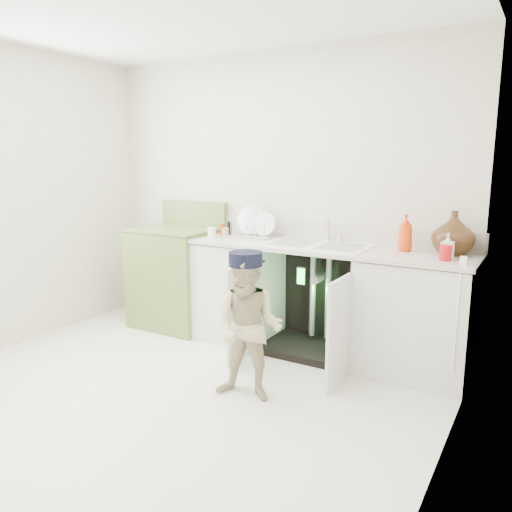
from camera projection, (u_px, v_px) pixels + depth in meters
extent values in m
plane|color=silver|center=(169.00, 393.00, 3.43)|extent=(3.50, 3.50, 0.00)
cube|color=silver|center=(275.00, 196.00, 4.45)|extent=(3.50, 2.50, 0.02)
cube|color=silver|center=(451.00, 231.00, 2.31)|extent=(2.50, 3.00, 0.02)
plane|color=white|center=(155.00, 0.00, 2.95)|extent=(3.50, 3.50, 0.00)
cube|color=silver|center=(234.00, 289.00, 4.48)|extent=(0.80, 0.60, 0.86)
cube|color=silver|center=(415.00, 317.00, 3.68)|extent=(0.80, 0.60, 0.86)
cube|color=black|center=(328.00, 294.00, 4.31)|extent=(0.80, 0.06, 0.86)
cube|color=black|center=(314.00, 348.00, 4.16)|extent=(0.80, 0.60, 0.06)
cylinder|color=gray|center=(313.00, 295.00, 4.20)|extent=(0.05, 0.05, 0.70)
cylinder|color=gray|center=(328.00, 298.00, 4.12)|extent=(0.05, 0.05, 0.70)
cylinder|color=gray|center=(318.00, 278.00, 4.09)|extent=(0.07, 0.18, 0.07)
cube|color=silver|center=(242.00, 314.00, 3.86)|extent=(0.03, 0.40, 0.76)
cube|color=silver|center=(339.00, 332.00, 3.46)|extent=(0.02, 0.40, 0.76)
cube|color=beige|center=(317.00, 247.00, 3.99)|extent=(2.44, 0.64, 0.03)
cube|color=beige|center=(331.00, 232.00, 4.22)|extent=(2.44, 0.02, 0.15)
cube|color=white|center=(317.00, 246.00, 3.99)|extent=(0.85, 0.55, 0.02)
cube|color=gray|center=(294.00, 243.00, 4.09)|extent=(0.34, 0.40, 0.01)
cube|color=gray|center=(341.00, 247.00, 3.89)|extent=(0.34, 0.40, 0.01)
cylinder|color=silver|center=(328.00, 231.00, 4.16)|extent=(0.03, 0.03, 0.17)
cylinder|color=silver|center=(325.00, 223.00, 4.09)|extent=(0.02, 0.14, 0.02)
cylinder|color=silver|center=(340.00, 238.00, 4.11)|extent=(0.04, 0.04, 0.06)
cylinder|color=white|center=(456.00, 321.00, 3.23)|extent=(0.01, 0.01, 0.70)
cube|color=white|center=(463.00, 261.00, 3.23)|extent=(0.04, 0.02, 0.06)
cube|color=silver|center=(253.00, 236.00, 4.42)|extent=(0.43, 0.28, 0.02)
cylinder|color=silver|center=(251.00, 227.00, 4.44)|extent=(0.27, 0.10, 0.26)
cylinder|color=white|center=(264.00, 229.00, 4.35)|extent=(0.21, 0.06, 0.21)
cylinder|color=silver|center=(231.00, 228.00, 4.41)|extent=(0.01, 0.01, 0.12)
cylinder|color=silver|center=(239.00, 228.00, 4.37)|extent=(0.01, 0.01, 0.12)
cylinder|color=silver|center=(247.00, 229.00, 4.33)|extent=(0.01, 0.01, 0.12)
cylinder|color=silver|center=(256.00, 230.00, 4.28)|extent=(0.01, 0.01, 0.12)
cylinder|color=silver|center=(264.00, 231.00, 4.24)|extent=(0.01, 0.01, 0.12)
imported|color=#4D2116|center=(453.00, 233.00, 3.58)|extent=(0.30, 0.30, 0.32)
imported|color=red|center=(406.00, 233.00, 3.71)|extent=(0.11, 0.11, 0.28)
imported|color=white|center=(448.00, 246.00, 3.42)|extent=(0.08, 0.08, 0.18)
cylinder|color=red|center=(446.00, 253.00, 3.38)|extent=(0.08, 0.08, 0.11)
cylinder|color=#B12C0F|center=(223.00, 229.00, 4.53)|extent=(0.05, 0.05, 0.10)
cylinder|color=tan|center=(225.00, 232.00, 4.43)|extent=(0.06, 0.06, 0.08)
cylinder|color=black|center=(230.00, 228.00, 4.54)|extent=(0.04, 0.04, 0.12)
cube|color=white|center=(212.00, 232.00, 4.38)|extent=(0.05, 0.05, 0.09)
cube|color=olive|center=(177.00, 278.00, 4.77)|extent=(0.76, 0.65, 0.91)
cube|color=olive|center=(176.00, 229.00, 4.68)|extent=(0.76, 0.65, 0.02)
cube|color=olive|center=(194.00, 213.00, 4.90)|extent=(0.76, 0.06, 0.24)
cylinder|color=black|center=(149.00, 231.00, 4.64)|extent=(0.17, 0.17, 0.02)
cylinder|color=silver|center=(149.00, 229.00, 4.64)|extent=(0.20, 0.20, 0.01)
cylinder|color=black|center=(171.00, 227.00, 4.91)|extent=(0.17, 0.17, 0.02)
cylinder|color=silver|center=(171.00, 226.00, 4.91)|extent=(0.20, 0.20, 0.01)
cylinder|color=black|center=(181.00, 234.00, 4.45)|extent=(0.17, 0.17, 0.02)
cylinder|color=silver|center=(180.00, 232.00, 4.45)|extent=(0.20, 0.20, 0.01)
cylinder|color=black|center=(202.00, 229.00, 4.72)|extent=(0.17, 0.17, 0.02)
cylinder|color=silver|center=(202.00, 228.00, 4.72)|extent=(0.20, 0.20, 0.01)
imported|color=#C1B38B|center=(249.00, 328.00, 3.27)|extent=(0.54, 0.46, 0.98)
cylinder|color=black|center=(248.00, 260.00, 3.18)|extent=(0.26, 0.26, 0.09)
cube|color=black|center=(254.00, 262.00, 3.28)|extent=(0.18, 0.12, 0.01)
cube|color=black|center=(301.00, 276.00, 3.72)|extent=(0.07, 0.01, 0.14)
cube|color=#26F23F|center=(301.00, 276.00, 3.72)|extent=(0.06, 0.00, 0.12)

